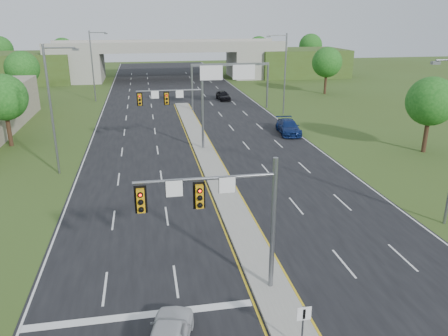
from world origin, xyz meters
TOP-DOWN VIEW (x-y plane):
  - ground at (0.00, 0.00)m, footprint 240.00×240.00m
  - road at (0.00, 35.00)m, footprint 24.00×160.00m
  - median at (0.00, 23.00)m, footprint 2.00×54.00m
  - lane_markings at (-0.60, 28.91)m, footprint 23.72×160.00m
  - signal_mast_near at (-2.26, -0.07)m, footprint 6.62×0.60m
  - signal_mast_far at (-2.26, 24.93)m, footprint 6.62×0.60m
  - keep_right_sign at (0.00, -4.53)m, footprint 0.60×0.13m
  - sign_gantry at (6.68, 44.92)m, footprint 11.58×0.44m
  - overpass at (0.00, 80.00)m, footprint 80.00×14.00m
  - lightpole_l_mid at (-13.30, 20.00)m, footprint 2.85×0.25m
  - lightpole_l_far at (-13.30, 55.00)m, footprint 2.85×0.25m
  - lightpole_r_far at (13.30, 40.00)m, footprint 2.85×0.25m
  - tree_l_near at (-20.00, 30.00)m, footprint 4.80×4.80m
  - tree_l_mid at (-24.00, 55.00)m, footprint 5.20×5.20m
  - tree_r_near at (22.00, 20.00)m, footprint 4.80×4.80m
  - tree_r_mid at (26.00, 55.00)m, footprint 5.20×5.20m
  - tree_back_a at (-38.00, 94.00)m, footprint 6.00×6.00m
  - tree_back_b at (-24.00, 94.00)m, footprint 5.60×5.60m
  - tree_back_c at (24.00, 94.00)m, footprint 5.60×5.60m
  - tree_back_d at (38.00, 94.00)m, footprint 6.00×6.00m
  - car_far_b at (10.71, 29.45)m, footprint 2.75×5.70m
  - car_far_c at (7.12, 52.39)m, footprint 2.07×4.48m

SIDE VIEW (x-z plane):
  - ground at x=0.00m, z-range 0.00..0.00m
  - road at x=0.00m, z-range 0.00..0.02m
  - lane_markings at x=-0.60m, z-range 0.02..0.03m
  - median at x=0.00m, z-range 0.02..0.18m
  - car_far_c at x=7.12m, z-range 0.02..1.51m
  - car_far_b at x=10.71m, z-range 0.02..1.62m
  - keep_right_sign at x=0.00m, z-range 0.42..2.62m
  - overpass at x=0.00m, z-range -0.50..7.60m
  - signal_mast_near at x=-2.26m, z-range 1.23..8.23m
  - signal_mast_far at x=-2.26m, z-range 1.23..8.23m
  - tree_l_near at x=-20.00m, z-range 1.38..8.98m
  - tree_r_near at x=22.00m, z-range 1.38..8.98m
  - sign_gantry at x=6.68m, z-range 1.90..8.58m
  - tree_l_mid at x=-24.00m, z-range 1.44..9.57m
  - tree_r_mid at x=26.00m, z-range 1.44..9.57m
  - tree_back_b at x=-24.00m, z-range 1.35..9.67m
  - tree_back_c at x=24.00m, z-range 1.35..9.67m
  - tree_back_a at x=-38.00m, z-range 1.41..10.26m
  - tree_back_d at x=38.00m, z-range 1.41..10.26m
  - lightpole_l_mid at x=-13.30m, z-range 0.60..11.60m
  - lightpole_l_far at x=-13.30m, z-range 0.60..11.60m
  - lightpole_r_far at x=13.30m, z-range 0.60..11.60m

